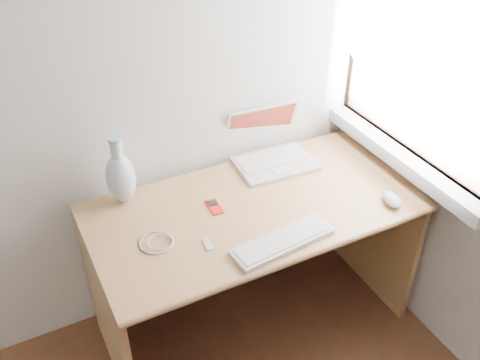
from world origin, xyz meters
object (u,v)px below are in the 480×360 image
desk (245,231)px  external_keyboard (282,241)px  vase (120,177)px  laptop (270,150)px

desk → external_keyboard: external_keyboard is taller
external_keyboard → vase: size_ratio=1.36×
laptop → vase: bearing=-176.7°
vase → laptop: bearing=-0.4°
laptop → vase: vase is taller
laptop → external_keyboard: 0.56m
laptop → desk: bearing=-136.5°
desk → laptop: size_ratio=3.73×
desk → vase: (-0.46, 0.19, 0.32)m
laptop → vase: size_ratio=1.19×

